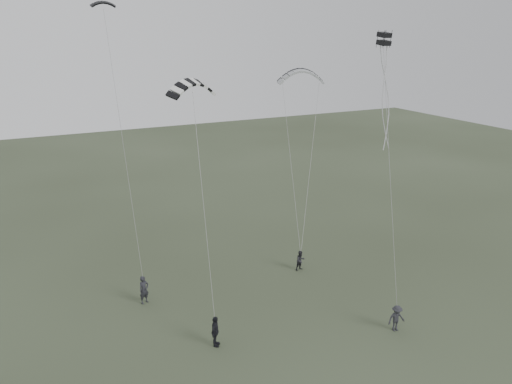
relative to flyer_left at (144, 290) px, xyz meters
name	(u,v)px	position (x,y,z in m)	size (l,w,h in m)	color
ground	(277,332)	(6.38, -6.93, -0.97)	(140.00, 140.00, 0.00)	#2F3723
flyer_left	(144,290)	(0.00, 0.00, 0.00)	(0.71, 0.47, 1.95)	black
flyer_right	(301,261)	(11.91, -0.43, -0.19)	(0.76, 0.59, 1.56)	black
flyer_center	(215,331)	(2.49, -6.58, -0.03)	(1.11, 0.46, 1.90)	black
flyer_far	(396,318)	(12.92, -9.98, -0.13)	(1.09, 0.63, 1.69)	#25262A
kite_dark_small	(103,2)	(-0.31, 4.04, 18.14)	(1.51, 0.45, 0.50)	black
kite_pale_large	(301,71)	(15.50, 6.16, 13.34)	(3.88, 0.87, 1.60)	#9EA1A3
kite_striped	(192,82)	(3.27, -1.92, 13.64)	(3.17, 0.79, 1.23)	black
kite_box	(384,39)	(13.61, -6.08, 16.02)	(0.62, 0.62, 0.71)	black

